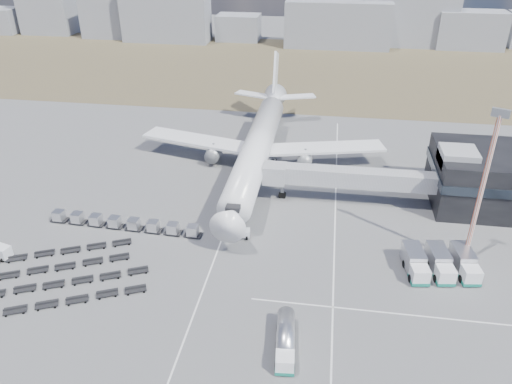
# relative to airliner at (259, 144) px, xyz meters

# --- Properties ---
(ground) EXTENTS (420.00, 420.00, 0.00)m
(ground) POSITION_rel_airliner_xyz_m (0.00, -32.38, -5.29)
(ground) COLOR #565659
(ground) RESTS_ON ground
(grass_strip) EXTENTS (420.00, 90.00, 0.01)m
(grass_strip) POSITION_rel_airliner_xyz_m (0.00, 77.62, -5.29)
(grass_strip) COLOR brown
(grass_strip) RESTS_ON ground
(lane_markings) EXTENTS (47.12, 110.00, 0.01)m
(lane_markings) POSITION_rel_airliner_xyz_m (9.77, -29.38, -5.29)
(lane_markings) COLOR silver
(lane_markings) RESTS_ON ground
(jet_bridge) EXTENTS (30.30, 3.80, 7.05)m
(jet_bridge) POSITION_rel_airliner_xyz_m (15.90, -11.95, -0.24)
(jet_bridge) COLOR #939399
(jet_bridge) RESTS_ON ground
(airliner) EXTENTS (51.59, 64.53, 17.62)m
(airliner) POSITION_rel_airliner_xyz_m (0.00, 0.00, 0.00)
(airliner) COLOR white
(airliner) RESTS_ON ground
(skyline) EXTENTS (292.43, 24.62, 25.00)m
(skyline) POSITION_rel_airliner_xyz_m (-1.64, 117.19, 3.95)
(skyline) COLOR gray
(skyline) RESTS_ON ground
(fuel_tanker) EXTENTS (2.92, 8.92, 2.83)m
(fuel_tanker) POSITION_rel_airliner_xyz_m (10.42, -48.55, -3.88)
(fuel_tanker) COLOR white
(fuel_tanker) RESTS_ON ground
(pushback_tug) EXTENTS (3.13, 2.01, 1.36)m
(pushback_tug) POSITION_rel_airliner_xyz_m (0.91, -25.89, -4.61)
(pushback_tug) COLOR white
(pushback_tug) RESTS_ON ground
(catering_truck) EXTENTS (2.54, 5.72, 2.58)m
(catering_truck) POSITION_rel_airliner_xyz_m (1.59, -3.71, -3.97)
(catering_truck) COLOR white
(catering_truck) RESTS_ON ground
(service_trucks_near) EXTENTS (10.65, 8.63, 2.96)m
(service_trucks_near) POSITION_rel_airliner_xyz_m (31.13, -30.40, -3.68)
(service_trucks_near) COLOR white
(service_trucks_near) RESTS_ON ground
(uld_row) EXTENTS (26.51, 2.88, 1.79)m
(uld_row) POSITION_rel_airliner_xyz_m (-18.63, -26.34, -4.22)
(uld_row) COLOR black
(uld_row) RESTS_ON ground
(baggage_dollies) EXTENTS (28.63, 22.84, 0.70)m
(baggage_dollies) POSITION_rel_airliner_xyz_m (-24.18, -40.53, -4.94)
(baggage_dollies) COLOR black
(baggage_dollies) RESTS_ON ground
(floodlight_mast) EXTENTS (2.28, 1.87, 24.16)m
(floodlight_mast) POSITION_rel_airliner_xyz_m (35.34, -27.33, 6.82)
(floodlight_mast) COLOR #B13C1C
(floodlight_mast) RESTS_ON ground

